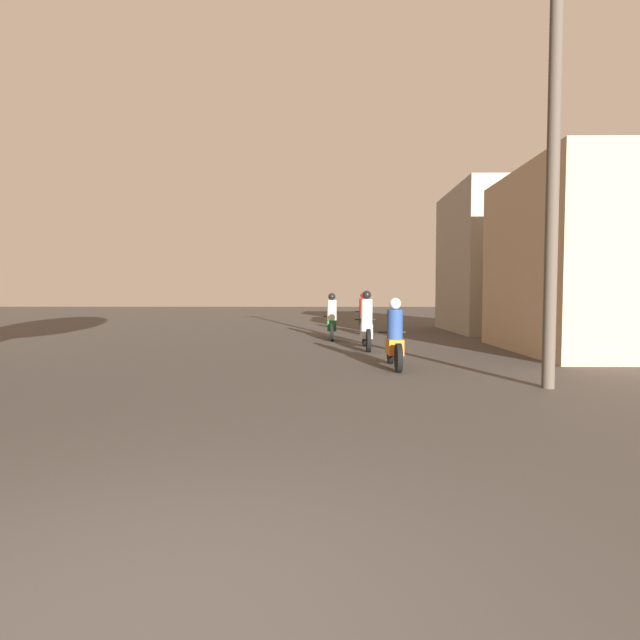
{
  "coord_description": "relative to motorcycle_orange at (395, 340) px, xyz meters",
  "views": [
    {
      "loc": [
        0.84,
        -1.97,
        1.53
      ],
      "look_at": [
        0.55,
        16.03,
        0.61
      ],
      "focal_mm": 28.0,
      "sensor_mm": 36.0,
      "label": 1
    }
  ],
  "objects": [
    {
      "name": "motorcycle_black",
      "position": [
        0.0,
        9.2,
        0.06
      ],
      "size": [
        0.6,
        1.97,
        1.61
      ],
      "rotation": [
        0.0,
        0.0,
        0.03
      ],
      "color": "black",
      "rests_on": "ground_plane"
    },
    {
      "name": "motorcycle_white",
      "position": [
        -0.31,
        3.58,
        0.07
      ],
      "size": [
        0.6,
        2.12,
        1.64
      ],
      "rotation": [
        0.0,
        0.0,
        0.08
      ],
      "color": "black",
      "rests_on": "ground_plane"
    },
    {
      "name": "building_right_far",
      "position": [
        6.03,
        10.44,
        2.32
      ],
      "size": [
        4.68,
        5.7,
        5.83
      ],
      "color": "gray",
      "rests_on": "ground_plane"
    },
    {
      "name": "motorcycle_orange",
      "position": [
        0.0,
        0.0,
        0.0
      ],
      "size": [
        0.6,
        1.84,
        1.46
      ],
      "rotation": [
        0.0,
        0.0,
        -0.01
      ],
      "color": "black",
      "rests_on": "ground_plane"
    },
    {
      "name": "utility_pole_near",
      "position": [
        2.2,
        -2.22,
        3.25
      ],
      "size": [
        1.6,
        0.2,
        7.36
      ],
      "color": "#4C4238",
      "rests_on": "ground_plane"
    },
    {
      "name": "motorcycle_green",
      "position": [
        -1.25,
        6.59,
        0.03
      ],
      "size": [
        0.6,
        2.02,
        1.58
      ],
      "rotation": [
        0.0,
        0.0,
        0.06
      ],
      "color": "black",
      "rests_on": "ground_plane"
    },
    {
      "name": "building_right_near",
      "position": [
        5.68,
        2.94,
        1.81
      ],
      "size": [
        4.26,
        5.46,
        4.81
      ],
      "color": "tan",
      "rests_on": "ground_plane"
    }
  ]
}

